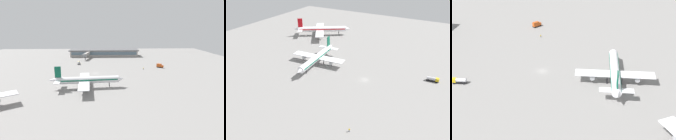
# 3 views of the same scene
# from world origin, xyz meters

# --- Properties ---
(ground) EXTENTS (288.00, 288.00, 0.00)m
(ground) POSITION_xyz_m (0.00, 0.00, 0.00)
(ground) COLOR gray
(airplane_at_gate) EXTENTS (36.10, 42.90, 14.82)m
(airplane_at_gate) POSITION_xyz_m (50.98, 61.82, 5.39)
(airplane_at_gate) COLOR white
(airplane_at_gate) RESTS_ON ground
(airplane_taxiing) EXTENTS (43.40, 34.92, 13.20)m
(airplane_taxiing) POSITION_xyz_m (3.13, 33.56, 4.80)
(airplane_taxiing) COLOR white
(airplane_taxiing) RESTS_ON ground
(fuel_truck) EXTENTS (2.74, 6.47, 2.50)m
(fuel_truck) POSITION_xyz_m (16.96, -33.15, 1.39)
(fuel_truck) COLOR black
(fuel_truck) RESTS_ON ground
(ground_crew_worker) EXTENTS (0.53, 0.53, 1.67)m
(ground_crew_worker) POSITION_xyz_m (-38.85, -10.15, 0.85)
(ground_crew_worker) COLOR #1E2338
(ground_crew_worker) RESTS_ON ground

